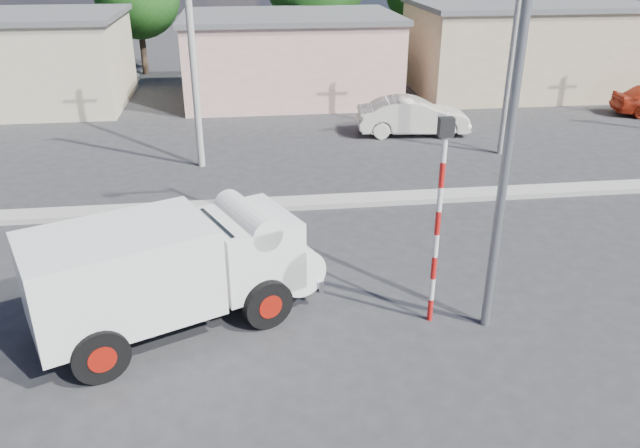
{
  "coord_description": "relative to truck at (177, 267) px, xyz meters",
  "views": [
    {
      "loc": [
        -0.5,
        -9.22,
        7.34
      ],
      "look_at": [
        1.16,
        3.78,
        1.3
      ],
      "focal_mm": 35.0,
      "sensor_mm": 36.0,
      "label": 1
    }
  ],
  "objects": [
    {
      "name": "median",
      "position": [
        1.95,
        5.95,
        -1.23
      ],
      "size": [
        40.0,
        0.8,
        0.16
      ],
      "primitive_type": "cube",
      "color": "#99968E",
      "rests_on": "ground"
    },
    {
      "name": "utility_poles",
      "position": [
        5.2,
        9.95,
        2.76
      ],
      "size": [
        35.4,
        0.24,
        8.0
      ],
      "color": "#99968E",
      "rests_on": "ground"
    },
    {
      "name": "bicycle",
      "position": [
        1.84,
        1.11,
        -0.82
      ],
      "size": [
        1.97,
        1.05,
        0.98
      ],
      "primitive_type": "imported",
      "rotation": [
        0.0,
        0.0,
        1.79
      ],
      "color": "black",
      "rests_on": "ground"
    },
    {
      "name": "car_cream",
      "position": [
        8.33,
        12.84,
        -0.57
      ],
      "size": [
        4.61,
        1.93,
        1.48
      ],
      "primitive_type": "imported",
      "rotation": [
        0.0,
        0.0,
        1.49
      ],
      "color": "silver",
      "rests_on": "ground"
    },
    {
      "name": "ground_plane",
      "position": [
        1.95,
        -2.05,
        -1.31
      ],
      "size": [
        120.0,
        120.0,
        0.0
      ],
      "primitive_type": "plane",
      "color": "#2B2B2E",
      "rests_on": "ground"
    },
    {
      "name": "cyclist",
      "position": [
        1.84,
        1.11,
        -0.41
      ],
      "size": [
        0.57,
        0.74,
        1.8
      ],
      "primitive_type": "imported",
      "rotation": [
        0.0,
        0.0,
        1.79
      ],
      "color": "white",
      "rests_on": "ground"
    },
    {
      "name": "building_row",
      "position": [
        3.05,
        19.95,
        0.82
      ],
      "size": [
        37.8,
        7.3,
        4.44
      ],
      "color": "beige",
      "rests_on": "ground"
    },
    {
      "name": "streetlight",
      "position": [
        6.09,
        -0.85,
        3.65
      ],
      "size": [
        2.34,
        0.22,
        9.0
      ],
      "color": "slate",
      "rests_on": "ground"
    },
    {
      "name": "traffic_pole",
      "position": [
        5.15,
        -0.55,
        1.28
      ],
      "size": [
        0.28,
        0.18,
        4.36
      ],
      "color": "red",
      "rests_on": "ground"
    },
    {
      "name": "truck",
      "position": [
        0.0,
        0.0,
        0.0
      ],
      "size": [
        6.07,
        4.2,
        2.37
      ],
      "rotation": [
        0.0,
        0.0,
        0.42
      ],
      "color": "black",
      "rests_on": "ground"
    }
  ]
}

